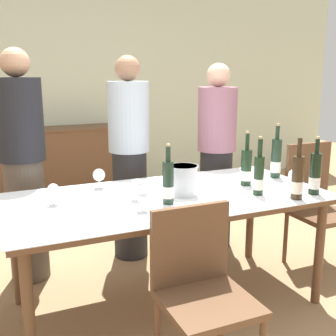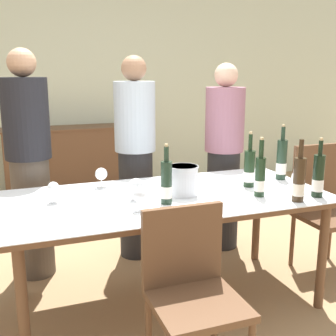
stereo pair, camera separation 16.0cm
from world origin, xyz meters
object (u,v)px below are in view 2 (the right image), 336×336
wine_glass_4 (101,174)px  person_guest_left (135,159)px  wine_bottle_1 (318,177)px  wine_glass_1 (136,185)px  sideboard_cabinet (69,163)px  ice_bucket (183,180)px  chair_right_end (322,201)px  chair_near_front (191,285)px  wine_bottle_0 (249,169)px  wine_bottle_5 (281,160)px  wine_glass_2 (298,178)px  wine_glass_3 (139,196)px  wine_glass_0 (53,188)px  person_guest_right (224,158)px  wine_bottle_3 (166,183)px  wine_bottle_4 (260,177)px  dining_table (168,205)px  person_host (29,166)px  wine_bottle_2 (299,180)px

wine_glass_4 → person_guest_left: person_guest_left is taller
wine_bottle_1 → person_guest_left: 1.46m
wine_glass_4 → wine_glass_1: bearing=-68.5°
sideboard_cabinet → ice_bucket: (0.39, -2.72, 0.42)m
chair_right_end → chair_near_front: bearing=-150.7°
chair_near_front → chair_right_end: chair_right_end is taller
wine_bottle_0 → wine_bottle_5: size_ratio=0.94×
wine_glass_2 → wine_glass_3: wine_glass_2 is taller
wine_glass_0 → person_guest_right: 1.62m
chair_near_front → person_guest_left: 1.59m
wine_bottle_5 → wine_bottle_3: bearing=-165.1°
wine_bottle_4 → wine_glass_0: (-1.24, 0.31, -0.04)m
wine_bottle_3 → wine_glass_4: size_ratio=2.67×
wine_glass_2 → chair_near_front: wine_glass_2 is taller
sideboard_cabinet → wine_bottle_4: bearing=-74.1°
chair_right_end → wine_bottle_1: bearing=-134.6°
chair_right_end → person_guest_right: size_ratio=0.61×
wine_bottle_1 → chair_right_end: size_ratio=0.38×
wine_glass_3 → person_guest_left: bearing=75.2°
wine_glass_1 → ice_bucket: bearing=-0.9°
wine_bottle_3 → wine_glass_4: wine_bottle_3 is taller
dining_table → wine_glass_0: (-0.70, 0.10, 0.15)m
chair_near_front → person_host: person_host is taller
wine_glass_3 → person_host: size_ratio=0.08×
person_host → wine_bottle_4: bearing=-35.8°
wine_bottle_3 → wine_glass_4: 0.57m
wine_bottle_0 → wine_bottle_3: wine_bottle_0 is taller
wine_bottle_0 → wine_bottle_2: size_ratio=0.99×
person_guest_right → chair_right_end: bearing=-51.1°
wine_bottle_4 → person_guest_left: person_guest_left is taller
wine_bottle_4 → wine_bottle_5: size_ratio=0.94×
wine_bottle_3 → wine_bottle_5: 1.02m
ice_bucket → person_guest_left: size_ratio=0.12×
wine_bottle_2 → person_guest_left: (-0.68, 1.22, -0.06)m
wine_glass_3 → wine_bottle_0: bearing=15.9°
wine_bottle_1 → chair_right_end: wine_bottle_1 is taller
wine_bottle_5 → wine_glass_4: bearing=169.8°
wine_bottle_0 → person_host: bearing=152.1°
wine_bottle_2 → chair_right_end: (0.61, 0.48, -0.34)m
ice_bucket → wine_bottle_2: 0.71m
chair_near_front → person_guest_left: (0.17, 1.55, 0.30)m
chair_near_front → person_guest_left: person_guest_left is taller
wine_bottle_3 → wine_bottle_5: wine_bottle_5 is taller
wine_bottle_4 → wine_glass_4: size_ratio=2.78×
wine_glass_2 → chair_right_end: (0.48, 0.31, -0.31)m
wine_bottle_4 → chair_right_end: (0.77, 0.31, -0.34)m
dining_table → wine_glass_4: bearing=136.6°
wine_bottle_1 → wine_bottle_4: size_ratio=1.00×
person_guest_right → wine_bottle_0: bearing=-104.5°
wine_bottle_4 → wine_bottle_2: bearing=-47.0°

